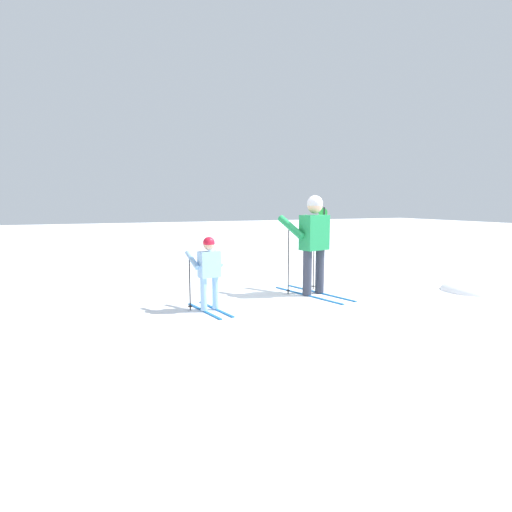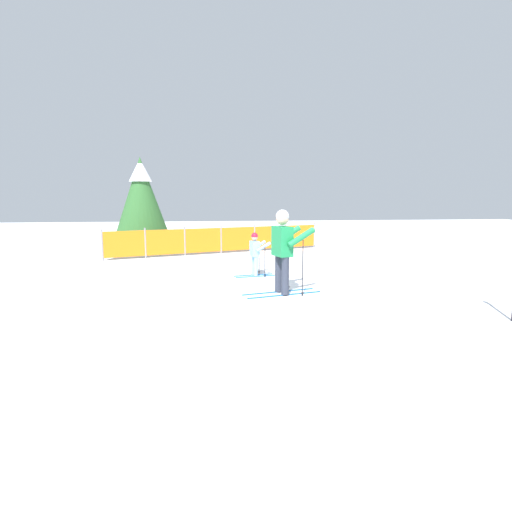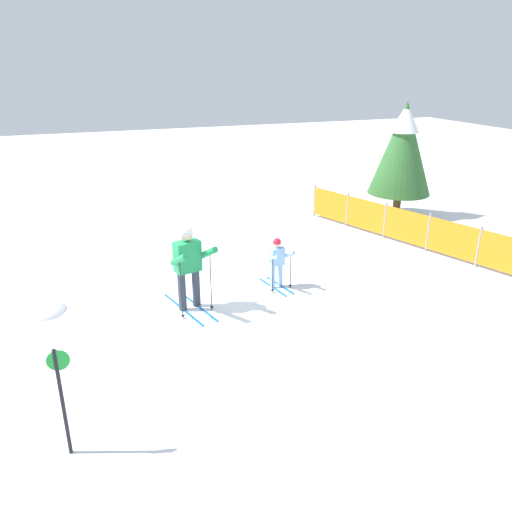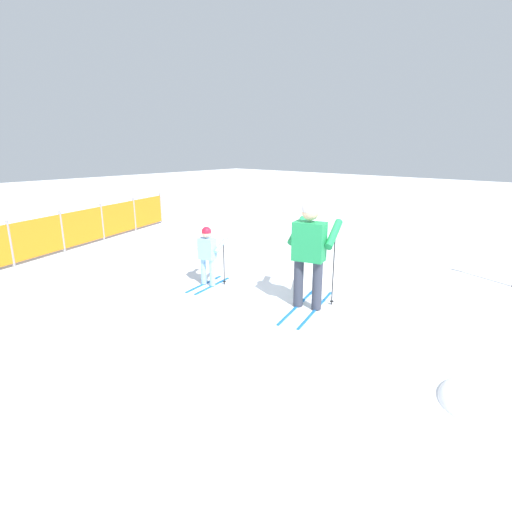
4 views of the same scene
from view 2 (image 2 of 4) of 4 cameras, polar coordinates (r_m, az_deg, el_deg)
ground_plane at (r=9.04m, az=2.57°, el=-5.19°), size 60.00×60.00×0.00m
skier_adult at (r=8.73m, az=3.95°, el=1.76°), size 1.79×0.93×1.86m
skier_child at (r=10.80m, az=-0.10°, el=0.78°), size 1.15×0.56×1.19m
safety_fence at (r=15.48m, az=-5.01°, el=2.36°), size 8.23×2.82×1.08m
conifer_far at (r=16.79m, az=-16.09°, el=8.61°), size 2.02×2.02×3.75m
snow_mound at (r=6.01m, az=0.10°, el=-12.09°), size 1.00×0.85×0.40m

